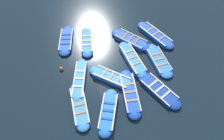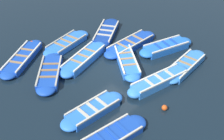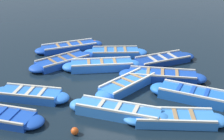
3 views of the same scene
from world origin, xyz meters
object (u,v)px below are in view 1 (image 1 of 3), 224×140
Objects in this scene: boat_bow_out at (155,35)px; boat_mid_row at (80,80)px; buoy_orange_near at (61,69)px; boat_near_quay at (159,60)px; boat_outer_left at (108,112)px; boat_stern_in at (87,42)px; buoy_yellow_far at (171,45)px; buoy_white_drifting at (103,128)px; boat_drifting at (132,59)px; boat_alongside at (80,106)px; boat_broadside at (159,90)px; boat_outer_right at (66,40)px; boat_tucked at (130,93)px; boat_end_of_row at (131,40)px; boat_centre at (112,78)px.

boat_mid_row is at bearing 26.24° from boat_bow_out.
boat_near_quay is at bearing 174.60° from buoy_orange_near.
boat_outer_left is 1.06× the size of boat_stern_in.
buoy_yellow_far is 8.82m from buoy_white_drifting.
boat_drifting is 3.58m from buoy_yellow_far.
boat_alongside is 12.08× the size of buoy_yellow_far.
boat_broadside is 2.64m from boat_near_quay.
buoy_orange_near is (7.37, -0.70, -0.02)m from boat_near_quay.
boat_tucked reaches higher than boat_outer_right.
boat_alongside is 1.95m from boat_outer_left.
boat_mid_row reaches higher than boat_end_of_row.
buoy_yellow_far is (-0.92, 1.29, -0.01)m from boat_bow_out.
boat_outer_right is 1.07× the size of boat_end_of_row.
boat_broadside is at bearing -165.52° from boat_outer_left.
buoy_white_drifting is at bearing 41.33° from boat_near_quay.
boat_drifting is 4.32m from boat_mid_row.
boat_bow_out is 8.20m from buoy_orange_near.
buoy_yellow_far is (-6.09, -4.86, -0.05)m from boat_outer_left.
boat_stern_in reaches higher than buoy_orange_near.
buoy_orange_near is at bearing -5.40° from boat_near_quay.
boat_tucked is 3.06m from buoy_white_drifting.
boat_bow_out is at bearing -176.15° from boat_end_of_row.
boat_bow_out reaches higher than buoy_yellow_far.
boat_alongside is (5.54, 0.15, 0.02)m from boat_broadside.
boat_end_of_row reaches higher than boat_near_quay.
buoy_white_drifting is at bearing 124.81° from boat_alongside.
boat_outer_left is (2.63, 3.97, 0.01)m from boat_drifting.
boat_alongside is at bearing -25.01° from boat_outer_left.
boat_tucked is at bearing 55.72° from boat_bow_out.
buoy_orange_near is (5.79, 1.83, -0.04)m from boat_end_of_row.
buoy_white_drifting is at bearing 102.03° from boat_outer_right.
boat_broadside is at bearing -155.24° from buoy_white_drifting.
boat_broadside is 7.01m from boat_stern_in.
boat_outer_right is 11.42× the size of buoy_yellow_far.
boat_alongside is 2.22m from buoy_white_drifting.
boat_drifting is 0.98× the size of boat_tucked.
boat_outer_left is at bearing 32.39° from boat_tucked.
boat_bow_out is 8.04m from boat_outer_left.
boat_outer_left is 5.02m from buoy_orange_near.
boat_drifting reaches higher than boat_alongside.
boat_end_of_row and boat_stern_in have the same top height.
boat_bow_out is 1.19× the size of boat_end_of_row.
boat_outer_left is 3.23m from boat_mid_row.
boat_tucked reaches higher than boat_near_quay.
buoy_white_drifting is (-2.28, 5.18, 0.03)m from buoy_orange_near.
boat_centre is 0.86× the size of boat_mid_row.
boat_outer_right reaches higher than buoy_white_drifting.
boat_end_of_row is at bearing -20.39° from buoy_yellow_far.
boat_centre reaches higher than boat_near_quay.
boat_bow_out is 1.11× the size of boat_outer_right.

